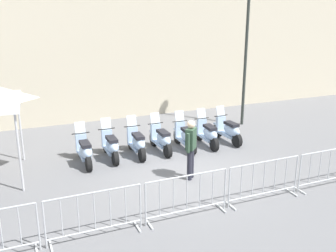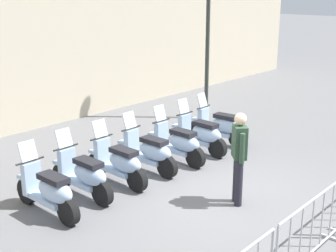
{
  "view_description": "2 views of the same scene",
  "coord_description": "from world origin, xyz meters",
  "px_view_note": "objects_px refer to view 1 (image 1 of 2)",
  "views": [
    {
      "loc": [
        -3.99,
        -9.66,
        4.67
      ],
      "look_at": [
        -0.05,
        1.62,
        1.04
      ],
      "focal_mm": 41.42,
      "sensor_mm": 36.0,
      "label": 1
    },
    {
      "loc": [
        -6.47,
        -4.95,
        3.81
      ],
      "look_at": [
        0.52,
        2.11,
        0.89
      ],
      "focal_mm": 49.8,
      "sensor_mm": 36.0,
      "label": 2
    }
  ],
  "objects_px": {
    "motorcycle_5": "(208,134)",
    "officer_near_row_end": "(191,146)",
    "barrier_segment_1": "(95,215)",
    "motorcycle_1": "(111,146)",
    "motorcycle_6": "(228,130)",
    "street_lamp": "(247,40)",
    "motorcycle_2": "(137,143)",
    "motorcycle_0": "(85,151)",
    "motorcycle_3": "(161,139)",
    "barrier_segment_3": "(264,181)",
    "motorcycle_4": "(186,137)",
    "barrier_segment_4": "(329,168)",
    "barrier_segment_2": "(187,197)"
  },
  "relations": [
    {
      "from": "motorcycle_2",
      "to": "motorcycle_1",
      "type": "bearing_deg",
      "value": -178.42
    },
    {
      "from": "motorcycle_5",
      "to": "barrier_segment_2",
      "type": "bearing_deg",
      "value": -120.36
    },
    {
      "from": "motorcycle_2",
      "to": "motorcycle_6",
      "type": "height_order",
      "value": "same"
    },
    {
      "from": "motorcycle_2",
      "to": "motorcycle_5",
      "type": "xyz_separation_m",
      "value": [
        2.6,
        0.11,
        0.0
      ]
    },
    {
      "from": "barrier_segment_4",
      "to": "street_lamp",
      "type": "xyz_separation_m",
      "value": [
        0.76,
        6.01,
        2.94
      ]
    },
    {
      "from": "motorcycle_4",
      "to": "barrier_segment_3",
      "type": "xyz_separation_m",
      "value": [
        0.48,
        -4.09,
        0.07
      ]
    },
    {
      "from": "motorcycle_4",
      "to": "barrier_segment_1",
      "type": "height_order",
      "value": "motorcycle_4"
    },
    {
      "from": "motorcycle_4",
      "to": "officer_near_row_end",
      "type": "distance_m",
      "value": 2.45
    },
    {
      "from": "barrier_segment_3",
      "to": "motorcycle_6",
      "type": "bearing_deg",
      "value": 73.57
    },
    {
      "from": "motorcycle_3",
      "to": "motorcycle_4",
      "type": "xyz_separation_m",
      "value": [
        0.87,
        -0.03,
        0.0
      ]
    },
    {
      "from": "motorcycle_2",
      "to": "motorcycle_6",
      "type": "relative_size",
      "value": 1.0
    },
    {
      "from": "motorcycle_5",
      "to": "barrier_segment_4",
      "type": "distance_m",
      "value": 4.39
    },
    {
      "from": "barrier_segment_3",
      "to": "motorcycle_4",
      "type": "bearing_deg",
      "value": 96.62
    },
    {
      "from": "motorcycle_1",
      "to": "officer_near_row_end",
      "type": "height_order",
      "value": "officer_near_row_end"
    },
    {
      "from": "motorcycle_3",
      "to": "motorcycle_6",
      "type": "xyz_separation_m",
      "value": [
        2.6,
        0.15,
        0.0
      ]
    },
    {
      "from": "motorcycle_6",
      "to": "barrier_segment_1",
      "type": "height_order",
      "value": "motorcycle_6"
    },
    {
      "from": "motorcycle_1",
      "to": "barrier_segment_4",
      "type": "height_order",
      "value": "motorcycle_1"
    },
    {
      "from": "barrier_segment_1",
      "to": "officer_near_row_end",
      "type": "height_order",
      "value": "officer_near_row_end"
    },
    {
      "from": "motorcycle_4",
      "to": "barrier_segment_4",
      "type": "height_order",
      "value": "motorcycle_4"
    },
    {
      "from": "barrier_segment_2",
      "to": "motorcycle_6",
      "type": "bearing_deg",
      "value": 52.41
    },
    {
      "from": "street_lamp",
      "to": "barrier_segment_2",
      "type": "bearing_deg",
      "value": -128.69
    },
    {
      "from": "motorcycle_5",
      "to": "officer_near_row_end",
      "type": "distance_m",
      "value": 2.9
    },
    {
      "from": "motorcycle_0",
      "to": "motorcycle_2",
      "type": "bearing_deg",
      "value": 7.03
    },
    {
      "from": "motorcycle_2",
      "to": "motorcycle_5",
      "type": "distance_m",
      "value": 2.6
    },
    {
      "from": "motorcycle_0",
      "to": "motorcycle_2",
      "type": "relative_size",
      "value": 1.0
    },
    {
      "from": "officer_near_row_end",
      "to": "motorcycle_2",
      "type": "bearing_deg",
      "value": 113.58
    },
    {
      "from": "motorcycle_0",
      "to": "motorcycle_6",
      "type": "relative_size",
      "value": 1.0
    },
    {
      "from": "barrier_segment_1",
      "to": "motorcycle_5",
      "type": "bearing_deg",
      "value": 43.67
    },
    {
      "from": "motorcycle_1",
      "to": "street_lamp",
      "type": "height_order",
      "value": "street_lamp"
    },
    {
      "from": "motorcycle_1",
      "to": "barrier_segment_2",
      "type": "distance_m",
      "value": 4.28
    },
    {
      "from": "barrier_segment_2",
      "to": "motorcycle_4",
      "type": "bearing_deg",
      "value": 68.57
    },
    {
      "from": "motorcycle_3",
      "to": "barrier_segment_2",
      "type": "relative_size",
      "value": 0.84
    },
    {
      "from": "street_lamp",
      "to": "motorcycle_1",
      "type": "bearing_deg",
      "value": -160.56
    },
    {
      "from": "officer_near_row_end",
      "to": "barrier_segment_3",
      "type": "bearing_deg",
      "value": -55.89
    },
    {
      "from": "motorcycle_5",
      "to": "motorcycle_0",
      "type": "bearing_deg",
      "value": -175.77
    },
    {
      "from": "motorcycle_0",
      "to": "motorcycle_2",
      "type": "distance_m",
      "value": 1.74
    },
    {
      "from": "street_lamp",
      "to": "barrier_segment_3",
      "type": "bearing_deg",
      "value": -115.26
    },
    {
      "from": "street_lamp",
      "to": "officer_near_row_end",
      "type": "xyz_separation_m",
      "value": [
        -4.13,
        -4.33,
        -2.48
      ]
    },
    {
      "from": "barrier_segment_3",
      "to": "barrier_segment_4",
      "type": "distance_m",
      "value": 2.14
    },
    {
      "from": "barrier_segment_4",
      "to": "motorcycle_3",
      "type": "bearing_deg",
      "value": 131.14
    },
    {
      "from": "barrier_segment_1",
      "to": "barrier_segment_2",
      "type": "relative_size",
      "value": 1.0
    },
    {
      "from": "motorcycle_0",
      "to": "motorcycle_3",
      "type": "relative_size",
      "value": 1.0
    },
    {
      "from": "motorcycle_0",
      "to": "motorcycle_5",
      "type": "height_order",
      "value": "same"
    },
    {
      "from": "motorcycle_1",
      "to": "motorcycle_2",
      "type": "relative_size",
      "value": 1.0
    },
    {
      "from": "motorcycle_6",
      "to": "barrier_segment_3",
      "type": "height_order",
      "value": "motorcycle_6"
    },
    {
      "from": "motorcycle_5",
      "to": "officer_near_row_end",
      "type": "bearing_deg",
      "value": -124.63
    },
    {
      "from": "barrier_segment_1",
      "to": "barrier_segment_2",
      "type": "distance_m",
      "value": 2.14
    },
    {
      "from": "motorcycle_1",
      "to": "motorcycle_6",
      "type": "bearing_deg",
      "value": 3.08
    },
    {
      "from": "street_lamp",
      "to": "motorcycle_2",
      "type": "bearing_deg",
      "value": -157.79
    },
    {
      "from": "motorcycle_4",
      "to": "barrier_segment_3",
      "type": "relative_size",
      "value": 0.84
    }
  ]
}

